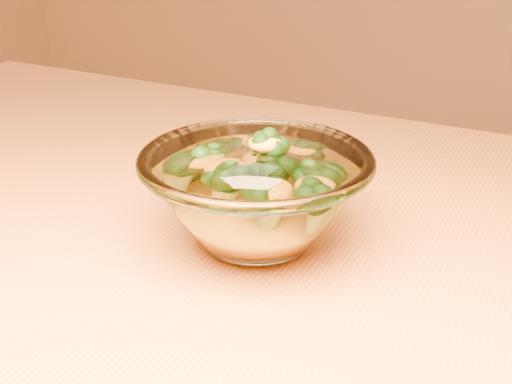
# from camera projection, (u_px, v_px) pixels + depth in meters

# --- Properties ---
(table) EXTENTS (1.20, 0.80, 0.75)m
(table) POSITION_uv_depth(u_px,v_px,m) (201.00, 341.00, 0.64)
(table) COLOR #BC6738
(table) RESTS_ON ground
(glass_bowl) EXTENTS (0.19, 0.19, 0.08)m
(glass_bowl) POSITION_uv_depth(u_px,v_px,m) (256.00, 197.00, 0.58)
(glass_bowl) COLOR white
(glass_bowl) RESTS_ON table
(cheese_sauce) EXTENTS (0.11, 0.11, 0.03)m
(cheese_sauce) POSITION_uv_depth(u_px,v_px,m) (256.00, 216.00, 0.59)
(cheese_sauce) COLOR orange
(cheese_sauce) RESTS_ON glass_bowl
(broccoli_heap) EXTENTS (0.14, 0.12, 0.07)m
(broccoli_heap) POSITION_uv_depth(u_px,v_px,m) (259.00, 178.00, 0.59)
(broccoli_heap) COLOR black
(broccoli_heap) RESTS_ON cheese_sauce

